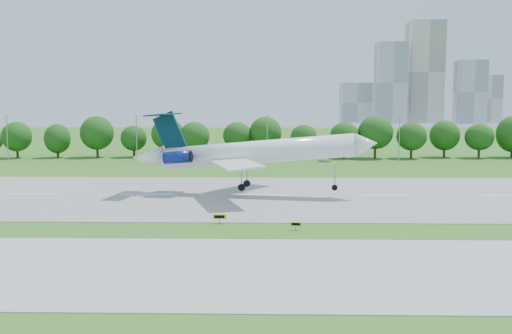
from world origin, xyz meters
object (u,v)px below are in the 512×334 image
Objects in this scene: taxi_sign_left at (219,217)px; service_vehicle_b at (324,160)px; airliner at (245,152)px; service_vehicle_a at (140,157)px.

service_vehicle_b is at bearing 74.78° from taxi_sign_left.
taxi_sign_left is 81.01m from service_vehicle_b.
taxi_sign_left is at bearing -87.29° from airliner.
taxi_sign_left is 88.21m from service_vehicle_a.
service_vehicle_a is at bearing 125.96° from airliner.
taxi_sign_left is (-2.32, -23.10, -6.39)m from airliner.
taxi_sign_left reaches higher than service_vehicle_b.
airliner is 68.20m from service_vehicle_a.
airliner is 58.61m from service_vehicle_b.
service_vehicle_a is 50.25m from service_vehicle_b.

